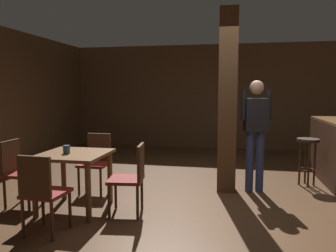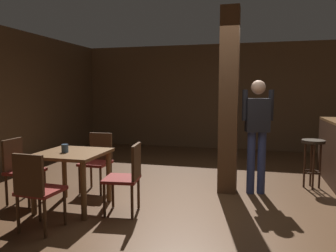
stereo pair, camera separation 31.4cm
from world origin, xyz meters
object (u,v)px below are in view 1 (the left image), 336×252
Objects in this scene: bar_counter at (335,152)px; chair_west at (19,169)px; chair_east at (132,175)px; standing_person at (256,128)px; chair_north at (96,160)px; chair_south at (42,190)px; dining_table at (74,164)px; napkin_cup at (67,149)px; bar_stool_near at (308,150)px.

chair_west is at bearing -156.02° from bar_counter.
chair_east is 0.52× the size of standing_person.
chair_south is (0.06, -1.58, 0.00)m from chair_north.
chair_south is at bearing -87.87° from dining_table.
bar_counter is at bearing 28.51° from napkin_cup.
bar_stool_near is at bearing -155.58° from bar_counter.
napkin_cup is at bearing 97.64° from chair_south.
chair_west is 4.44m from bar_stool_near.
bar_stool_near is at bearing 23.92° from chair_west.
bar_stool_near is at bearing 29.08° from napkin_cup.
dining_table is 0.80m from chair_east.
chair_south is 4.12m from bar_stool_near.
chair_west is 8.28× the size of napkin_cup.
chair_north is (-0.03, 0.78, -0.11)m from dining_table.
chair_west is 0.52× the size of standing_person.
bar_counter is (2.94, 2.02, 0.04)m from chair_east.
napkin_cup is (0.74, -0.05, 0.31)m from chair_west.
chair_east reaches higher than napkin_cup.
chair_south reaches higher than dining_table.
chair_west is 3.46m from standing_person.
chair_north reaches higher than napkin_cup.
chair_east is at bearing -140.97° from standing_person.
chair_west reaches higher than napkin_cup.
standing_person is at bearing 39.03° from chair_east.
dining_table is 0.49× the size of standing_person.
chair_west is 0.80m from napkin_cup.
dining_table is 0.79m from chair_north.
chair_south reaches higher than napkin_cup.
dining_table is 0.81m from chair_west.
bar_counter is (3.73, 2.00, -0.07)m from dining_table.
chair_west is 1.00× the size of chair_east.
chair_north is at bearing 92.40° from dining_table.
bar_stool_near is (0.88, 0.53, -0.42)m from standing_person.
dining_table is 0.95× the size of chair_east.
chair_south is at bearing -142.88° from bar_counter.
chair_east reaches higher than dining_table.
chair_east is 8.28× the size of napkin_cup.
bar_stool_near is (4.05, 1.80, 0.08)m from chair_west.
bar_stool_near is (3.25, 1.79, -0.03)m from dining_table.
standing_person reaches higher than chair_west.
chair_east is at bearing 2.52° from napkin_cup.
chair_north is 8.28× the size of napkin_cup.
chair_east is at bearing -0.30° from chair_west.
chair_north is at bearing -168.76° from standing_person.
dining_table is 4.23m from bar_counter.
chair_north is 1.15m from chair_east.
bar_stool_near is (3.22, 2.58, 0.08)m from chair_south.
standing_person reaches higher than chair_north.
chair_south is at bearing -138.71° from standing_person.
dining_table is 1.08× the size of bar_stool_near.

